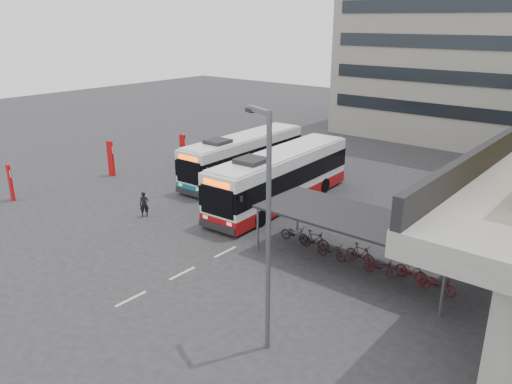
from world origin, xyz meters
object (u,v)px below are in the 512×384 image
Objects in this scene: bus_main at (281,178)px; lamp_post at (267,221)px; bus_teal at (244,157)px; pedestrian at (144,204)px.

lamp_post is (8.73, -12.47, 3.28)m from bus_main.
bus_main is 1.45× the size of lamp_post.
bus_teal is at bearing 150.85° from bus_main.
bus_main is 1.07× the size of bus_teal.
pedestrian is (0.55, -9.93, -0.84)m from bus_teal.
lamp_post is at bearing -68.88° from pedestrian.
lamp_post reaches higher than bus_main.
bus_main reaches higher than pedestrian.
pedestrian is 15.30m from lamp_post.
bus_teal is 7.60× the size of pedestrian.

